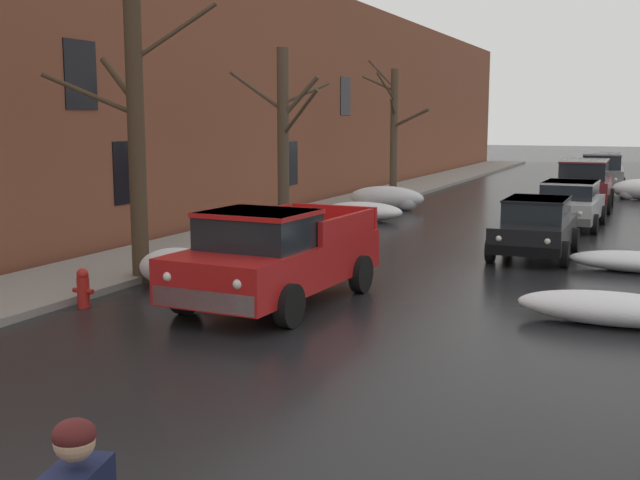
% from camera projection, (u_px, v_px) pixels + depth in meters
% --- Properties ---
extents(left_sidewalk_slab, '(2.74, 80.00, 0.14)m').
position_uv_depth(left_sidewalk_slab, '(272.00, 225.00, 24.34)').
color(left_sidewalk_slab, gray).
rests_on(left_sidewalk_slab, ground).
extents(brick_townhouse_facade, '(0.63, 80.00, 8.41)m').
position_uv_depth(brick_townhouse_facade, '(217.00, 90.00, 24.45)').
color(brick_townhouse_facade, brown).
rests_on(brick_townhouse_facade, ground).
extents(snow_bank_near_corner_left, '(2.67, 1.39, 0.62)m').
position_uv_depth(snow_bank_near_corner_left, '(363.00, 211.00, 25.98)').
color(snow_bank_near_corner_left, white).
rests_on(snow_bank_near_corner_left, ground).
extents(snow_bank_along_left_kerb, '(2.98, 1.02, 0.45)m').
position_uv_depth(snow_bank_along_left_kerb, '(638.00, 262.00, 17.26)').
color(snow_bank_along_left_kerb, white).
rests_on(snow_bank_along_left_kerb, ground).
extents(snow_bank_mid_block_left, '(2.85, 1.10, 0.86)m').
position_uv_depth(snow_bank_mid_block_left, '(390.00, 198.00, 29.16)').
color(snow_bank_mid_block_left, white).
rests_on(snow_bank_mid_block_left, ground).
extents(snow_bank_along_right_kerb, '(1.71, 1.11, 0.80)m').
position_uv_depth(snow_bank_along_right_kerb, '(180.00, 268.00, 15.60)').
color(snow_bank_along_right_kerb, white).
rests_on(snow_bank_along_right_kerb, ground).
extents(snow_bank_far_right_pile, '(3.01, 1.06, 0.54)m').
position_uv_depth(snow_bank_far_right_pile, '(617.00, 309.00, 12.77)').
color(snow_bank_far_right_pile, white).
rests_on(snow_bank_far_right_pile, ground).
extents(bare_tree_second_along_sidewalk, '(3.34, 1.87, 7.26)m').
position_uv_depth(bare_tree_second_along_sidewalk, '(135.00, 103.00, 15.67)').
color(bare_tree_second_along_sidewalk, '#423323').
rests_on(bare_tree_second_along_sidewalk, ground).
extents(bare_tree_mid_block, '(3.19, 1.96, 5.26)m').
position_uv_depth(bare_tree_mid_block, '(284.00, 139.00, 21.86)').
color(bare_tree_mid_block, '#4C3D2D').
rests_on(bare_tree_mid_block, ground).
extents(bare_tree_far_down_block, '(3.07, 2.08, 5.58)m').
position_uv_depth(bare_tree_far_down_block, '(394.00, 132.00, 30.72)').
color(bare_tree_far_down_block, '#4C3D2D').
rests_on(bare_tree_far_down_block, ground).
extents(pickup_truck_red_approaching_near_lane, '(2.42, 4.98, 1.76)m').
position_uv_depth(pickup_truck_red_approaching_near_lane, '(275.00, 256.00, 14.16)').
color(pickup_truck_red_approaching_near_lane, red).
rests_on(pickup_truck_red_approaching_near_lane, ground).
extents(sedan_black_parked_kerbside_close, '(1.87, 3.90, 1.42)m').
position_uv_depth(sedan_black_parked_kerbside_close, '(535.00, 226.00, 19.14)').
color(sedan_black_parked_kerbside_close, black).
rests_on(sedan_black_parked_kerbside_close, ground).
extents(sedan_silver_parked_kerbside_mid, '(2.06, 4.14, 1.42)m').
position_uv_depth(sedan_silver_parked_kerbside_mid, '(569.00, 203.00, 24.32)').
color(sedan_silver_parked_kerbside_mid, '#B7B7BC').
rests_on(sedan_silver_parked_kerbside_mid, ground).
extents(suv_maroon_parked_far_down_block, '(2.15, 4.75, 1.82)m').
position_uv_depth(suv_maroon_parked_far_down_block, '(584.00, 182.00, 29.32)').
color(suv_maroon_parked_far_down_block, maroon).
rests_on(suv_maroon_parked_far_down_block, ground).
extents(suv_grey_queued_behind_truck, '(2.22, 4.38, 1.82)m').
position_uv_depth(suv_grey_queued_behind_truck, '(602.00, 172.00, 35.20)').
color(suv_grey_queued_behind_truck, slate).
rests_on(suv_grey_queued_behind_truck, ground).
extents(fire_hydrant, '(0.42, 0.22, 0.71)m').
position_uv_depth(fire_hydrant, '(83.00, 288.00, 13.96)').
color(fire_hydrant, '#B21E19').
rests_on(fire_hydrant, ground).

